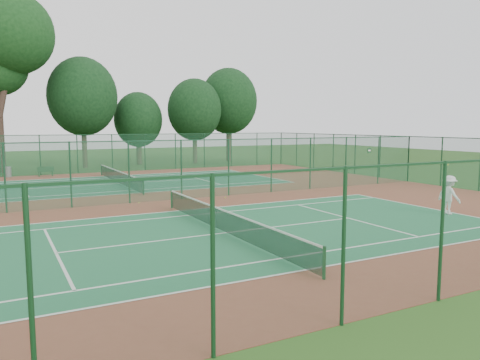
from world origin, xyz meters
TOP-DOWN VIEW (x-y plane):
  - ground at (0.00, 0.00)m, footprint 120.00×120.00m
  - red_pad at (0.00, 0.00)m, footprint 40.00×36.00m
  - court_near at (0.00, -9.00)m, footprint 23.77×10.97m
  - court_far at (0.00, 9.00)m, footprint 23.77×10.97m
  - fence_north at (0.00, 18.00)m, footprint 40.00×0.09m
  - fence_south at (0.00, -18.00)m, footprint 40.00×0.09m
  - fence_east at (20.00, 0.00)m, footprint 0.09×36.00m
  - fence_divider at (0.00, 0.00)m, footprint 40.00×0.09m
  - tennis_net_near at (0.00, -9.00)m, footprint 0.10×12.90m
  - tennis_net_far at (0.00, 9.00)m, footprint 0.10×12.90m
  - player_near at (11.38, -10.48)m, footprint 0.72×1.23m
  - trash_bin at (-7.15, 17.60)m, footprint 0.52×0.52m
  - bench at (-4.33, 16.91)m, footprint 1.33×0.42m
  - stray_ball_a at (1.79, -0.30)m, footprint 0.07×0.07m
  - stray_ball_b at (3.96, -0.88)m, footprint 0.07×0.07m
  - stray_ball_c at (-1.09, -0.25)m, footprint 0.07×0.07m
  - evergreen_row at (0.50, 24.25)m, footprint 39.00×5.00m

SIDE VIEW (x-z plane):
  - ground at x=0.00m, z-range 0.00..0.00m
  - evergreen_row at x=0.50m, z-range -6.00..6.00m
  - red_pad at x=0.00m, z-range 0.00..0.01m
  - court_near at x=0.00m, z-range 0.01..0.02m
  - court_far at x=0.00m, z-range 0.01..0.02m
  - stray_ball_c at x=-1.09m, z-range 0.01..0.08m
  - stray_ball_a at x=1.79m, z-range 0.01..0.08m
  - stray_ball_b at x=3.96m, z-range 0.01..0.08m
  - bench at x=-4.33m, z-range 0.02..0.84m
  - trash_bin at x=-7.15m, z-range 0.01..0.88m
  - tennis_net_near at x=0.00m, z-range 0.06..1.03m
  - tennis_net_far at x=0.00m, z-range 0.06..1.03m
  - player_near at x=11.38m, z-range 0.02..1.91m
  - fence_east at x=20.00m, z-range 0.01..3.51m
  - fence_north at x=0.00m, z-range 0.01..3.51m
  - fence_south at x=0.00m, z-range 0.01..3.51m
  - fence_divider at x=0.00m, z-range 0.01..3.51m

